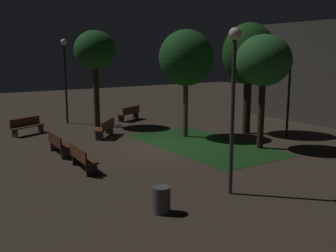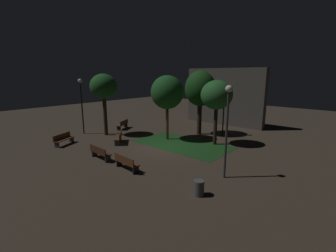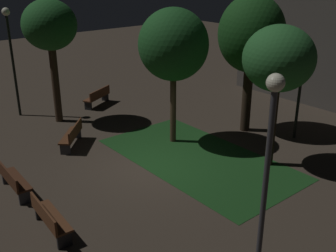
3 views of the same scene
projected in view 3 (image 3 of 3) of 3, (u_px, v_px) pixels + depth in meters
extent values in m
plane|color=#3D3328|center=(151.00, 167.00, 14.59)|extent=(60.00, 60.00, 0.00)
cube|color=#194219|center=(198.00, 158.00, 15.24)|extent=(7.60, 4.06, 0.01)
cube|color=#422314|center=(15.00, 180.00, 12.81)|extent=(1.82, 0.54, 0.06)
cube|color=#422314|center=(8.00, 175.00, 12.61)|extent=(1.80, 0.12, 0.40)
cube|color=#2D2D33|center=(8.00, 177.00, 13.49)|extent=(0.09, 0.39, 0.42)
cube|color=#2D2D33|center=(25.00, 197.00, 12.31)|extent=(0.09, 0.39, 0.42)
cube|color=#512D19|center=(52.00, 217.00, 10.91)|extent=(1.83, 0.59, 0.06)
cube|color=#512D19|center=(43.00, 213.00, 10.71)|extent=(1.80, 0.17, 0.40)
cube|color=black|center=(42.00, 211.00, 11.60)|extent=(0.10, 0.39, 0.42)
cube|color=black|center=(64.00, 240.00, 10.39)|extent=(0.10, 0.39, 0.42)
cube|color=#512D19|center=(71.00, 135.00, 16.15)|extent=(1.65, 1.57, 0.06)
cube|color=#512D19|center=(75.00, 130.00, 16.05)|extent=(1.36, 1.26, 0.40)
cube|color=#2D2D33|center=(65.00, 149.00, 15.49)|extent=(0.32, 0.34, 0.42)
cube|color=#2D2D33|center=(76.00, 133.00, 16.98)|extent=(0.32, 0.34, 0.42)
cube|color=brown|center=(97.00, 97.00, 20.88)|extent=(1.25, 1.82, 0.06)
cube|color=brown|center=(100.00, 93.00, 20.71)|extent=(0.88, 1.63, 0.40)
cube|color=black|center=(88.00, 106.00, 20.28)|extent=(0.38, 0.25, 0.42)
cube|color=black|center=(105.00, 97.00, 21.65)|extent=(0.38, 0.25, 0.42)
cylinder|color=#423021|center=(173.00, 104.00, 16.17)|extent=(0.24, 0.24, 3.21)
ellipsoid|color=#1E5623|center=(173.00, 45.00, 15.31)|extent=(2.67, 2.67, 2.74)
cylinder|color=#2D2116|center=(272.00, 123.00, 14.23)|extent=(0.29, 0.29, 3.21)
ellipsoid|color=#28662D|center=(279.00, 58.00, 13.40)|extent=(2.40, 2.40, 2.21)
cylinder|color=#2D2116|center=(247.00, 92.00, 17.27)|extent=(0.40, 0.40, 3.41)
ellipsoid|color=#194719|center=(252.00, 34.00, 16.37)|extent=(2.71, 2.71, 3.11)
cylinder|color=#38281C|center=(55.00, 82.00, 18.25)|extent=(0.34, 0.34, 3.72)
ellipsoid|color=#1E5623|center=(49.00, 25.00, 17.33)|extent=(2.33, 2.33, 2.17)
cylinder|color=#333338|center=(264.00, 195.00, 8.49)|extent=(0.12, 0.12, 4.54)
sphere|color=#F2EDCC|center=(276.00, 83.00, 7.60)|extent=(0.36, 0.36, 0.36)
cylinder|color=black|center=(299.00, 96.00, 16.47)|extent=(0.12, 0.12, 3.59)
sphere|color=white|center=(305.00, 48.00, 15.75)|extent=(0.36, 0.36, 0.36)
cylinder|color=black|center=(14.00, 67.00, 18.79)|extent=(0.12, 0.12, 4.68)
sphere|color=#F2EDCC|center=(6.00, 12.00, 17.88)|extent=(0.36, 0.36, 0.36)
cube|color=#4C4742|center=(312.00, 45.00, 20.46)|extent=(8.86, 0.80, 6.02)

